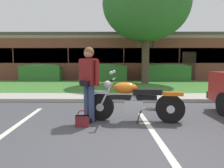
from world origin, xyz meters
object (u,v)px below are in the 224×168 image
Objects in this scene: rider_person at (89,79)px; shade_tree at (146,4)px; motorcycle at (139,101)px; hedge_center_right at (166,72)px; hedge_left at (41,72)px; brick_building at (121,58)px; handbag at (82,120)px; hedge_center_left at (103,72)px.

shade_tree is (2.50, 8.59, 3.83)m from rider_person.
motorcycle is 0.70× the size of hedge_center_right.
rider_person is at bearing -177.76° from motorcycle.
motorcycle is 11.76m from hedge_left.
hedge_left is 8.74m from hedge_center_right.
shade_tree reaches higher than brick_building.
hedge_center_right is (1.70, 1.77, -4.17)m from shade_tree.
rider_person reaches higher than motorcycle.
shade_tree is 2.21× the size of hedge_center_right.
handbag is 11.58m from hedge_center_right.
brick_building reaches higher than motorcycle.
hedge_left is (-4.43, 10.74, 0.51)m from handbag.
motorcycle is at bearing -90.53° from brick_building.
handbag is (-1.24, -0.43, -0.34)m from motorcycle.
brick_building is (1.46, 6.38, 1.12)m from hedge_center_left.
brick_building reaches higher than hedge_center_right.
rider_person is at bearing -94.40° from brick_building.
brick_building reaches higher than hedge_center_left.
hedge_left is at bearing 113.65° from rider_person.
shade_tree is (1.36, 8.54, 4.34)m from motorcycle.
hedge_left is (-5.67, 10.31, 0.17)m from motorcycle.
brick_building reaches higher than hedge_left.
motorcycle is at bearing -99.07° from shade_tree.
hedge_center_right is (8.74, 0.00, 0.00)m from hedge_left.
hedge_center_right is at bearing 67.91° from rider_person.
hedge_left is at bearing 118.81° from motorcycle.
hedge_center_left is 1.02× the size of hedge_center_right.
motorcycle is 0.32× the size of shade_tree.
hedge_center_left is at bearing 97.19° from motorcycle.
shade_tree is 0.29× the size of brick_building.
handbag is 11.63m from hedge_left.
handbag is 10.45m from shade_tree.
rider_person is 11.18m from hedge_center_right.
handbag is 0.05× the size of shade_tree.
shade_tree reaches higher than motorcycle.
motorcycle is at bearing -61.19° from hedge_left.
hedge_center_left is 6.64m from brick_building.
shade_tree is 8.36m from hedge_left.
rider_person is 0.24× the size of shade_tree.
brick_building is at bearing 77.15° from hedge_center_left.
handbag is at bearing -160.86° from motorcycle.
hedge_center_left is at bearing 90.92° from rider_person.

